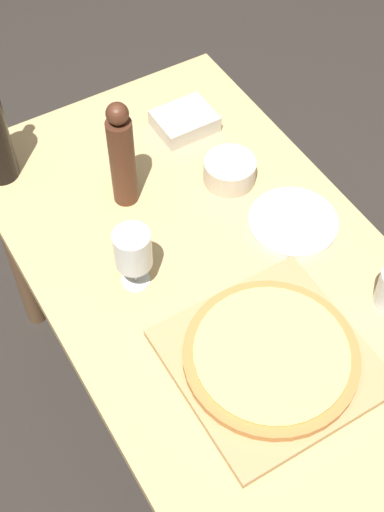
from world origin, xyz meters
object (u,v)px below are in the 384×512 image
pizza (271,355)px  wine_glass (133,250)px  small_bowl (230,171)px  pepper_mill (122,156)px

pizza → wine_glass: size_ratio=2.22×
small_bowl → pizza: bearing=-113.3°
wine_glass → pepper_mill: bearing=67.3°
pizza → pepper_mill: 0.54m
pizza → wine_glass: (-0.13, 0.31, 0.08)m
small_bowl → pepper_mill: bearing=162.6°
pizza → pepper_mill: size_ratio=1.22×
pepper_mill → small_bowl: 0.27m
pepper_mill → small_bowl: pepper_mill is taller
pizza → small_bowl: bearing=66.7°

